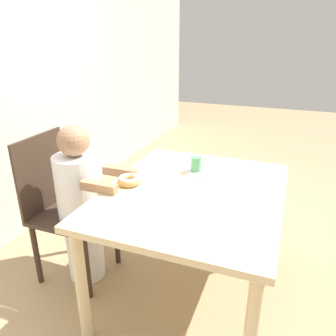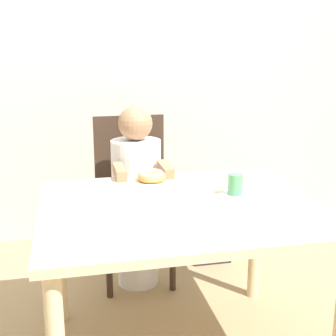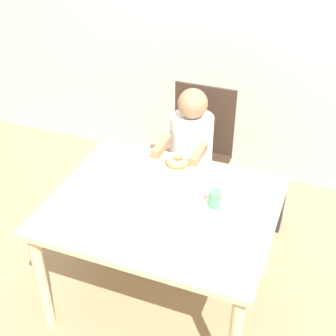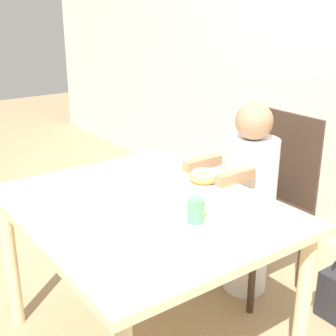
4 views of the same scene
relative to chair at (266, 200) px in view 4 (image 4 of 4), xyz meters
name	(u,v)px [view 4 (image 4 of 4)]	position (x,y,z in m)	size (l,w,h in m)	color
dining_table	(144,224)	(0.08, -0.83, 0.14)	(1.15, 0.94, 0.71)	beige
chair	(266,200)	(0.00, 0.00, 0.00)	(0.42, 0.44, 0.94)	#38281E
child_figure	(248,202)	(0.00, -0.13, 0.03)	(0.28, 0.47, 1.03)	white
donut	(204,176)	(0.03, -0.46, 0.25)	(0.14, 0.14, 0.05)	tan
napkin	(173,192)	(0.04, -0.65, 0.23)	(0.27, 0.27, 0.00)	white
cup	(196,211)	(0.34, -0.76, 0.27)	(0.07, 0.07, 0.10)	#519E66
plate	(191,226)	(0.35, -0.80, 0.23)	(0.19, 0.19, 0.01)	silver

